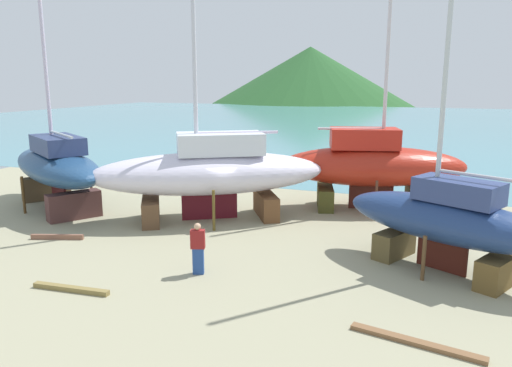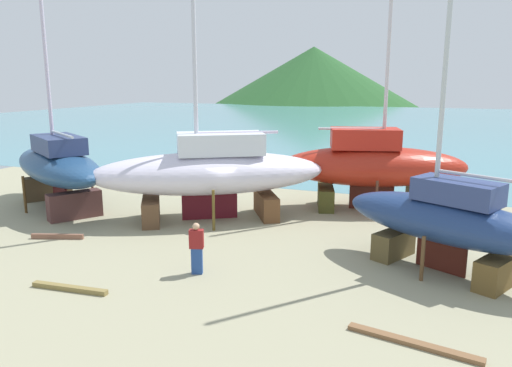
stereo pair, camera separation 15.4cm
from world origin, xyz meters
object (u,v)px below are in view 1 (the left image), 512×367
(worker, at_px, (198,248))
(sailboat_mid_port, at_px, (372,165))
(sailboat_large_starboard, at_px, (57,166))
(sailboat_far_slipway, at_px, (446,219))
(sailboat_small_center, at_px, (210,171))

(worker, bearing_deg, sailboat_mid_port, 139.39)
(sailboat_large_starboard, height_order, sailboat_far_slipway, sailboat_large_starboard)
(sailboat_far_slipway, height_order, worker, sailboat_far_slipway)
(sailboat_large_starboard, xyz_separation_m, worker, (9.82, -4.88, -1.20))
(sailboat_mid_port, xyz_separation_m, worker, (-3.94, -10.00, -1.23))
(sailboat_large_starboard, relative_size, sailboat_mid_port, 1.25)
(sailboat_mid_port, relative_size, worker, 7.69)
(worker, bearing_deg, sailboat_small_center, -177.01)
(sailboat_small_center, xyz_separation_m, worker, (2.33, -5.75, -1.27))
(sailboat_large_starboard, xyz_separation_m, sailboat_far_slipway, (16.98, -1.92, -0.36))
(sailboat_small_center, relative_size, sailboat_large_starboard, 1.09)
(sailboat_large_starboard, distance_m, sailboat_mid_port, 14.68)
(sailboat_mid_port, height_order, sailboat_far_slipway, sailboat_mid_port)
(sailboat_small_center, distance_m, sailboat_mid_port, 7.58)
(sailboat_small_center, bearing_deg, sailboat_large_starboard, -24.81)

